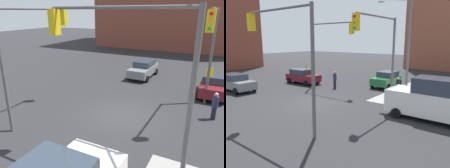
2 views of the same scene
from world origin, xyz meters
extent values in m
plane|color=#28282B|center=(0.00, 0.00, 0.00)|extent=(120.00, 120.00, 0.00)
cylinder|color=#59595B|center=(-4.50, 4.50, 3.25)|extent=(0.18, 0.18, 6.50)
cylinder|color=#59595B|center=(-2.01, 4.50, 6.38)|extent=(4.98, 0.12, 0.12)
cube|color=yellow|center=(0.48, 4.50, 5.85)|extent=(0.32, 0.36, 1.00)
sphere|color=red|center=(0.66, 4.50, 6.17)|extent=(0.18, 0.18, 0.18)
sphere|color=orange|center=(0.66, 4.50, 5.85)|extent=(0.18, 0.18, 0.18)
sphere|color=green|center=(0.66, 4.50, 5.53)|extent=(0.18, 0.18, 0.18)
cylinder|color=#59595B|center=(4.50, -4.50, 3.25)|extent=(0.18, 0.18, 6.50)
cylinder|color=#59595B|center=(2.01, -4.50, 6.38)|extent=(4.99, 0.12, 0.12)
cube|color=yellow|center=(-0.49, -4.50, 5.85)|extent=(0.32, 0.36, 1.00)
sphere|color=red|center=(-0.67, -4.50, 6.17)|extent=(0.18, 0.18, 0.18)
sphere|color=orange|center=(-0.67, -4.50, 5.85)|extent=(0.18, 0.18, 0.18)
sphere|color=green|center=(-0.67, -4.50, 5.53)|extent=(0.18, 0.18, 0.18)
cylinder|color=#59595B|center=(4.50, 4.50, 3.25)|extent=(0.18, 0.18, 6.50)
cylinder|color=#59595B|center=(4.50, 1.80, 6.38)|extent=(0.12, 5.40, 0.12)
cube|color=yellow|center=(4.50, -0.90, 5.85)|extent=(0.36, 0.32, 1.00)
sphere|color=red|center=(4.50, -1.08, 6.17)|extent=(0.18, 0.18, 0.18)
sphere|color=orange|center=(4.50, -1.08, 5.85)|extent=(0.18, 0.18, 0.18)
sphere|color=green|center=(4.50, -1.08, 5.53)|extent=(0.18, 0.18, 0.18)
cylinder|color=#4C4C4C|center=(-5.40, 4.52, 1.20)|extent=(0.08, 0.08, 2.40)
cube|color=yellow|center=(-5.40, 4.52, 2.05)|extent=(0.48, 0.48, 0.64)
cube|color=slate|center=(-8.66, -1.63, 0.70)|extent=(4.35, 1.80, 0.75)
cube|color=#2D3847|center=(-9.01, -1.63, 1.35)|extent=(2.44, 1.58, 0.55)
cylinder|color=black|center=(-7.18, -0.73, 0.32)|extent=(0.64, 0.22, 0.64)
cylinder|color=black|center=(-7.18, -2.53, 0.32)|extent=(0.64, 0.22, 0.64)
cylinder|color=black|center=(-10.14, -0.73, 0.32)|extent=(0.64, 0.22, 0.64)
cylinder|color=black|center=(-10.14, -2.53, 0.32)|extent=(0.64, 0.22, 0.64)
cube|color=maroon|center=(-6.31, 4.88, 0.70)|extent=(3.97, 1.80, 0.75)
cube|color=#2D3847|center=(-6.63, 4.88, 1.35)|extent=(2.22, 1.58, 0.55)
cylinder|color=black|center=(-4.96, 3.98, 0.32)|extent=(0.64, 0.22, 0.64)
cylinder|color=black|center=(-7.66, 3.98, 0.32)|extent=(0.64, 0.22, 0.64)
cylinder|color=navy|center=(-2.00, 5.20, 1.17)|extent=(0.36, 0.36, 0.67)
sphere|color=tan|center=(-2.00, 5.20, 1.62)|extent=(0.23, 0.23, 0.23)
cylinder|color=#1E1E2D|center=(-2.00, 5.20, 0.42)|extent=(0.28, 0.28, 0.84)
camera|label=1|loc=(11.40, 5.19, 6.26)|focal=35.00mm
camera|label=2|loc=(11.71, -11.82, 4.82)|focal=35.00mm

